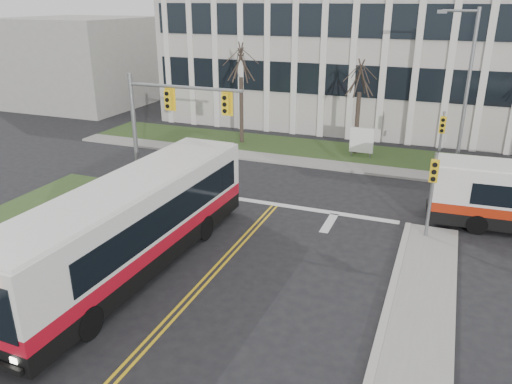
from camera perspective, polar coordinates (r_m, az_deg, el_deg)
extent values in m
plane|color=black|center=(18.17, -6.43, -10.73)|extent=(120.00, 120.00, 0.00)
cube|color=#9E9B93|center=(30.36, 15.69, 2.14)|extent=(44.00, 1.60, 0.14)
cube|color=#324C20|center=(33.02, 16.26, 3.59)|extent=(44.00, 5.00, 0.12)
cube|color=#B7B1A9|center=(43.75, 18.83, 15.43)|extent=(40.00, 16.00, 12.00)
cube|color=#9E9B93|center=(52.09, -19.30, 13.90)|extent=(12.00, 12.00, 8.00)
cylinder|color=slate|center=(26.25, -13.67, 6.32)|extent=(0.22, 0.22, 6.20)
cylinder|color=slate|center=(24.14, -8.20, 11.76)|extent=(6.00, 0.16, 0.16)
cube|color=yellow|center=(24.52, -9.96, 10.38)|extent=(0.34, 0.24, 0.92)
cube|color=yellow|center=(23.13, -3.47, 10.01)|extent=(0.34, 0.24, 0.92)
cylinder|color=slate|center=(21.92, 19.35, -0.54)|extent=(0.14, 0.14, 3.80)
cube|color=yellow|center=(21.34, 19.70, 2.27)|extent=(0.34, 0.24, 0.92)
cylinder|color=slate|center=(30.03, 20.27, 5.07)|extent=(0.14, 0.14, 3.80)
cube|color=yellow|center=(29.55, 20.55, 7.20)|extent=(0.34, 0.24, 0.92)
cylinder|color=slate|center=(30.15, 22.89, 10.07)|extent=(0.20, 0.20, 9.20)
cylinder|color=slate|center=(29.74, 22.34, 18.62)|extent=(1.80, 0.14, 0.14)
cube|color=slate|center=(29.76, 20.51, 18.75)|extent=(0.50, 0.25, 0.18)
cylinder|color=slate|center=(32.80, 10.86, 4.75)|extent=(0.08, 0.08, 1.00)
cylinder|color=slate|center=(32.62, 12.93, 4.50)|extent=(0.08, 0.08, 1.00)
cube|color=white|center=(32.52, 11.99, 5.81)|extent=(1.50, 0.12, 1.60)
cylinder|color=#42352B|center=(35.04, -1.68, 9.22)|extent=(0.28, 0.28, 4.62)
cylinder|color=#42352B|center=(33.06, 11.45, 7.61)|extent=(0.28, 0.28, 4.09)
cube|color=navy|center=(20.64, -25.91, -7.26)|extent=(0.52, 0.47, 0.95)
cube|color=maroon|center=(20.45, -26.57, -7.64)|extent=(0.59, 0.55, 0.95)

